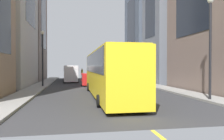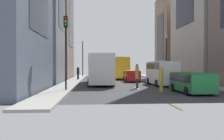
{
  "view_description": "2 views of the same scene",
  "coord_description": "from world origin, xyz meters",
  "px_view_note": "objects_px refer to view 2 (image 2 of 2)",
  "views": [
    {
      "loc": [
        2.93,
        28.03,
        2.39
      ],
      "look_at": [
        -1.78,
        0.84,
        2.0
      ],
      "focal_mm": 36.04,
      "sensor_mm": 36.0,
      "label": 1
    },
    {
      "loc": [
        -3.96,
        -32.21,
        2.0
      ],
      "look_at": [
        -1.56,
        0.6,
        1.57
      ],
      "focal_mm": 37.05,
      "sensor_mm": 36.0,
      "label": 2
    }
  ],
  "objects_px": {
    "car_green_1": "(191,81)",
    "pedestrian_crossing_mid": "(137,75)",
    "traffic_light_near_corner": "(66,39)",
    "car_red_0": "(131,75)",
    "pedestrian_walking_far": "(78,73)",
    "city_bus_white": "(101,67)",
    "delivery_van_white": "(161,71)",
    "pedestrian_waiting_curb": "(161,78)",
    "car_silver_2": "(100,73)",
    "streetcar_yellow": "(118,66)"
  },
  "relations": [
    {
      "from": "streetcar_yellow",
      "to": "delivery_van_white",
      "type": "height_order",
      "value": "streetcar_yellow"
    },
    {
      "from": "streetcar_yellow",
      "to": "pedestrian_crossing_mid",
      "type": "distance_m",
      "value": 21.29
    },
    {
      "from": "traffic_light_near_corner",
      "to": "delivery_van_white",
      "type": "bearing_deg",
      "value": 30.62
    },
    {
      "from": "car_green_1",
      "to": "pedestrian_walking_far",
      "type": "height_order",
      "value": "pedestrian_walking_far"
    },
    {
      "from": "pedestrian_crossing_mid",
      "to": "traffic_light_near_corner",
      "type": "relative_size",
      "value": 0.39
    },
    {
      "from": "car_silver_2",
      "to": "pedestrian_waiting_curb",
      "type": "height_order",
      "value": "pedestrian_waiting_curb"
    },
    {
      "from": "car_red_0",
      "to": "pedestrian_walking_far",
      "type": "xyz_separation_m",
      "value": [
        -7.52,
        3.53,
        0.27
      ]
    },
    {
      "from": "car_green_1",
      "to": "traffic_light_near_corner",
      "type": "bearing_deg",
      "value": 170.09
    },
    {
      "from": "car_green_1",
      "to": "pedestrian_crossing_mid",
      "type": "height_order",
      "value": "pedestrian_crossing_mid"
    },
    {
      "from": "pedestrian_crossing_mid",
      "to": "traffic_light_near_corner",
      "type": "height_order",
      "value": "traffic_light_near_corner"
    },
    {
      "from": "pedestrian_walking_far",
      "to": "pedestrian_crossing_mid",
      "type": "height_order",
      "value": "pedestrian_crossing_mid"
    },
    {
      "from": "city_bus_white",
      "to": "delivery_van_white",
      "type": "height_order",
      "value": "city_bus_white"
    },
    {
      "from": "car_red_0",
      "to": "streetcar_yellow",
      "type": "bearing_deg",
      "value": 93.99
    },
    {
      "from": "car_red_0",
      "to": "car_silver_2",
      "type": "height_order",
      "value": "car_silver_2"
    },
    {
      "from": "traffic_light_near_corner",
      "to": "city_bus_white",
      "type": "bearing_deg",
      "value": 70.55
    },
    {
      "from": "streetcar_yellow",
      "to": "city_bus_white",
      "type": "bearing_deg",
      "value": -103.07
    },
    {
      "from": "city_bus_white",
      "to": "traffic_light_near_corner",
      "type": "height_order",
      "value": "traffic_light_near_corner"
    },
    {
      "from": "car_red_0",
      "to": "pedestrian_waiting_curb",
      "type": "height_order",
      "value": "pedestrian_waiting_curb"
    },
    {
      "from": "car_silver_2",
      "to": "pedestrian_crossing_mid",
      "type": "relative_size",
      "value": 2.08
    },
    {
      "from": "city_bus_white",
      "to": "car_silver_2",
      "type": "bearing_deg",
      "value": 88.92
    },
    {
      "from": "city_bus_white",
      "to": "pedestrian_waiting_curb",
      "type": "bearing_deg",
      "value": -63.7
    },
    {
      "from": "pedestrian_walking_far",
      "to": "car_silver_2",
      "type": "bearing_deg",
      "value": -139.78
    },
    {
      "from": "car_green_1",
      "to": "pedestrian_crossing_mid",
      "type": "xyz_separation_m",
      "value": [
        -3.44,
        4.13,
        0.32
      ]
    },
    {
      "from": "car_green_1",
      "to": "pedestrian_crossing_mid",
      "type": "relative_size",
      "value": 2.01
    },
    {
      "from": "car_silver_2",
      "to": "pedestrian_walking_far",
      "type": "relative_size",
      "value": 2.46
    },
    {
      "from": "car_red_0",
      "to": "pedestrian_crossing_mid",
      "type": "bearing_deg",
      "value": -96.04
    },
    {
      "from": "car_silver_2",
      "to": "pedestrian_crossing_mid",
      "type": "xyz_separation_m",
      "value": [
        3.06,
        -16.81,
        0.28
      ]
    },
    {
      "from": "delivery_van_white",
      "to": "car_green_1",
      "type": "height_order",
      "value": "delivery_van_white"
    },
    {
      "from": "delivery_van_white",
      "to": "car_silver_2",
      "type": "height_order",
      "value": "delivery_van_white"
    },
    {
      "from": "car_silver_2",
      "to": "pedestrian_waiting_curb",
      "type": "bearing_deg",
      "value": -77.62
    },
    {
      "from": "car_silver_2",
      "to": "pedestrian_walking_far",
      "type": "bearing_deg",
      "value": -135.54
    },
    {
      "from": "streetcar_yellow",
      "to": "traffic_light_near_corner",
      "type": "height_order",
      "value": "traffic_light_near_corner"
    },
    {
      "from": "car_silver_2",
      "to": "pedestrian_walking_far",
      "type": "xyz_separation_m",
      "value": [
        -3.4,
        -3.34,
        0.2
      ]
    },
    {
      "from": "car_red_0",
      "to": "pedestrian_walking_far",
      "type": "relative_size",
      "value": 2.31
    },
    {
      "from": "car_red_0",
      "to": "city_bus_white",
      "type": "bearing_deg",
      "value": -138.07
    },
    {
      "from": "streetcar_yellow",
      "to": "car_green_1",
      "type": "height_order",
      "value": "streetcar_yellow"
    },
    {
      "from": "streetcar_yellow",
      "to": "delivery_van_white",
      "type": "bearing_deg",
      "value": -80.57
    },
    {
      "from": "city_bus_white",
      "to": "pedestrian_waiting_curb",
      "type": "relative_size",
      "value": 5.45
    },
    {
      "from": "pedestrian_walking_far",
      "to": "traffic_light_near_corner",
      "type": "bearing_deg",
      "value": 86.45
    },
    {
      "from": "delivery_van_white",
      "to": "car_silver_2",
      "type": "relative_size",
      "value": 1.23
    },
    {
      "from": "pedestrian_walking_far",
      "to": "pedestrian_waiting_curb",
      "type": "bearing_deg",
      "value": 110.76
    },
    {
      "from": "pedestrian_walking_far",
      "to": "delivery_van_white",
      "type": "bearing_deg",
      "value": 129.2
    },
    {
      "from": "streetcar_yellow",
      "to": "car_silver_2",
      "type": "xyz_separation_m",
      "value": [
        -3.33,
        -4.46,
        -1.16
      ]
    },
    {
      "from": "traffic_light_near_corner",
      "to": "pedestrian_waiting_curb",
      "type": "bearing_deg",
      "value": -6.23
    },
    {
      "from": "delivery_van_white",
      "to": "car_red_0",
      "type": "height_order",
      "value": "delivery_van_white"
    },
    {
      "from": "car_silver_2",
      "to": "traffic_light_near_corner",
      "type": "relative_size",
      "value": 0.8
    },
    {
      "from": "pedestrian_waiting_curb",
      "to": "pedestrian_crossing_mid",
      "type": "distance_m",
      "value": 3.53
    },
    {
      "from": "car_silver_2",
      "to": "car_green_1",
      "type": "bearing_deg",
      "value": -72.74
    },
    {
      "from": "streetcar_yellow",
      "to": "pedestrian_crossing_mid",
      "type": "xyz_separation_m",
      "value": [
        -0.26,
        -21.27,
        -0.87
      ]
    },
    {
      "from": "city_bus_white",
      "to": "traffic_light_near_corner",
      "type": "xyz_separation_m",
      "value": [
        -3.0,
        -8.5,
        2.27
      ]
    }
  ]
}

